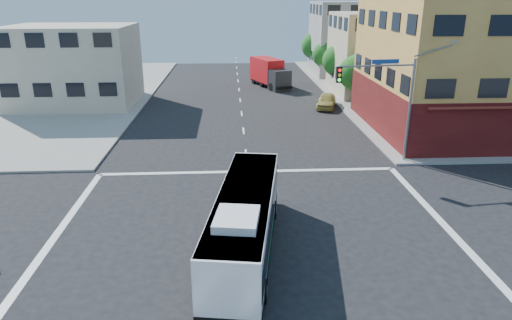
{
  "coord_description": "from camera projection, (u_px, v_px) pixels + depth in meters",
  "views": [
    {
      "loc": [
        -1.04,
        -18.11,
        10.79
      ],
      "look_at": [
        0.29,
        5.37,
        2.28
      ],
      "focal_mm": 32.0,
      "sensor_mm": 36.0,
      "label": 1
    }
  ],
  "objects": [
    {
      "name": "building_east_far",
      "position": [
        356.0,
        38.0,
        64.98
      ],
      "size": [
        12.06,
        10.06,
        10.0
      ],
      "color": "#9F9E9A",
      "rests_on": "ground"
    },
    {
      "name": "ground",
      "position": [
        256.0,
        247.0,
        20.73
      ],
      "size": [
        120.0,
        120.0,
        0.0
      ],
      "primitive_type": "plane",
      "color": "black",
      "rests_on": "ground"
    },
    {
      "name": "corner_building_ne",
      "position": [
        488.0,
        59.0,
        37.14
      ],
      "size": [
        18.1,
        15.44,
        14.0
      ],
      "color": "gold",
      "rests_on": "ground"
    },
    {
      "name": "box_truck",
      "position": [
        270.0,
        73.0,
        56.67
      ],
      "size": [
        4.79,
        7.84,
        3.41
      ],
      "rotation": [
        0.0,
        0.0,
        0.37
      ],
      "color": "#222227",
      "rests_on": "ground"
    },
    {
      "name": "street_tree_c",
      "position": [
        326.0,
        53.0,
        61.43
      ],
      "size": [
        3.4,
        3.4,
        5.29
      ],
      "color": "#3A2315",
      "rests_on": "ground"
    },
    {
      "name": "street_tree_d",
      "position": [
        315.0,
        44.0,
        68.79
      ],
      "size": [
        4.0,
        4.0,
        6.03
      ],
      "color": "#3A2315",
      "rests_on": "ground"
    },
    {
      "name": "transit_bus",
      "position": [
        245.0,
        221.0,
        19.8
      ],
      "size": [
        3.84,
        10.93,
        3.17
      ],
      "rotation": [
        0.0,
        0.0,
        -0.15
      ],
      "color": "black",
      "rests_on": "ground"
    },
    {
      "name": "signal_mast_ne",
      "position": [
        387.0,
        91.0,
        29.49
      ],
      "size": [
        7.91,
        1.13,
        8.07
      ],
      "color": "slate",
      "rests_on": "ground"
    },
    {
      "name": "building_east_near",
      "position": [
        388.0,
        54.0,
        52.0
      ],
      "size": [
        12.06,
        10.06,
        9.0
      ],
      "color": "#B8A98C",
      "rests_on": "ground"
    },
    {
      "name": "parked_car",
      "position": [
        326.0,
        101.0,
        46.15
      ],
      "size": [
        2.9,
        4.64,
        1.47
      ],
      "primitive_type": "imported",
      "rotation": [
        0.0,
        0.0,
        -0.29
      ],
      "color": "tan",
      "rests_on": "ground"
    },
    {
      "name": "building_west",
      "position": [
        74.0,
        66.0,
        46.61
      ],
      "size": [
        12.06,
        10.06,
        8.0
      ],
      "color": "beige",
      "rests_on": "ground"
    },
    {
      "name": "street_tree_b",
      "position": [
        339.0,
        59.0,
        53.82
      ],
      "size": [
        3.8,
        3.8,
        5.79
      ],
      "color": "#3A2315",
      "rests_on": "ground"
    },
    {
      "name": "street_tree_a",
      "position": [
        357.0,
        71.0,
        46.36
      ],
      "size": [
        3.6,
        3.6,
        5.53
      ],
      "color": "#3A2315",
      "rests_on": "ground"
    }
  ]
}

